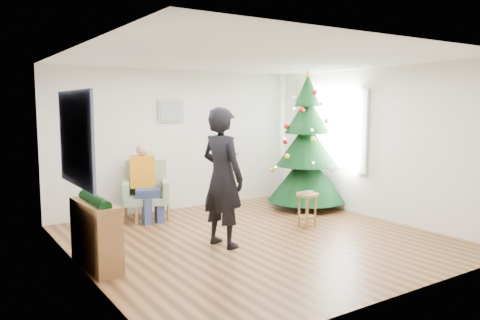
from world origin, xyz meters
TOP-DOWN VIEW (x-y plane):
  - floor at (0.00, 0.00)m, footprint 5.00×5.00m
  - ceiling at (0.00, 0.00)m, footprint 5.00×5.00m
  - wall_back at (0.00, 2.50)m, footprint 5.00×0.00m
  - wall_front at (0.00, -2.50)m, footprint 5.00×0.00m
  - wall_left at (-2.50, 0.00)m, footprint 0.00×5.00m
  - wall_right at (2.50, 0.00)m, footprint 0.00×5.00m
  - window_panel at (2.47, 1.00)m, footprint 0.04×1.30m
  - curtains at (2.44, 1.00)m, footprint 0.05×1.75m
  - christmas_tree at (2.02, 1.21)m, footprint 1.45×1.45m
  - stool at (1.08, 0.11)m, footprint 0.36×0.36m
  - laptop at (1.08, 0.11)m, footprint 0.32×0.23m
  - armchair at (-0.89, 2.02)m, footprint 0.92×0.90m
  - seated_person at (-0.92, 1.97)m, footprint 0.53×0.68m
  - standing_man at (-0.60, -0.02)m, footprint 0.62×0.79m
  - game_controller at (-0.39, -0.05)m, footprint 0.07×0.13m
  - console at (-2.33, 0.05)m, footprint 0.36×1.02m
  - garland at (-2.33, 0.05)m, footprint 0.14×0.90m
  - tapestry at (-2.46, 0.30)m, footprint 0.03×1.50m
  - framed_picture at (-0.20, 2.46)m, footprint 0.52×0.05m

SIDE VIEW (x-z plane):
  - floor at x=0.00m, z-range 0.00..0.00m
  - stool at x=1.08m, z-range 0.01..0.55m
  - armchair at x=-0.89m, z-range -0.13..0.87m
  - console at x=-2.33m, z-range 0.00..0.80m
  - laptop at x=1.08m, z-range 0.55..0.57m
  - seated_person at x=-0.92m, z-range 0.02..1.33m
  - garland at x=-2.33m, z-range 0.75..0.89m
  - standing_man at x=-0.60m, z-range 0.00..1.93m
  - christmas_tree at x=2.02m, z-range -0.13..2.50m
  - game_controller at x=-0.39m, z-range 1.27..1.30m
  - wall_back at x=0.00m, z-range -1.20..3.80m
  - wall_front at x=0.00m, z-range -1.20..3.80m
  - wall_left at x=-2.50m, z-range -1.20..3.80m
  - wall_right at x=2.50m, z-range -1.20..3.80m
  - window_panel at x=2.47m, z-range 0.80..2.20m
  - curtains at x=2.44m, z-range 0.75..2.25m
  - tapestry at x=-2.46m, z-range 0.98..2.12m
  - framed_picture at x=-0.20m, z-range 1.64..2.06m
  - ceiling at x=0.00m, z-range 2.60..2.60m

